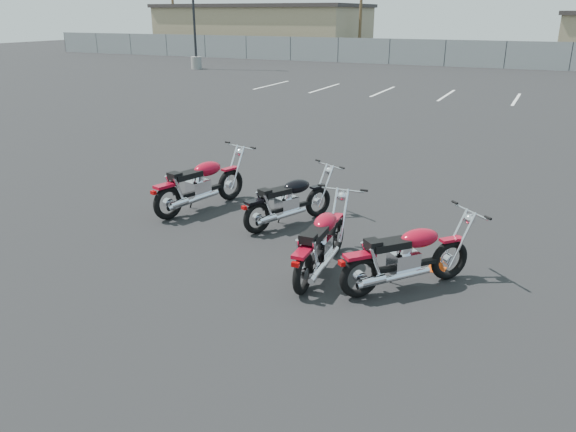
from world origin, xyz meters
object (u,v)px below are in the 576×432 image
at_px(motorcycle_front_red, 200,184).
at_px(motorcycle_second_black, 289,201).
at_px(motorcycle_rear_red, 407,257).
at_px(motorcycle_third_red, 321,243).

bearing_deg(motorcycle_front_red, motorcycle_second_black, -1.08).
xyz_separation_m(motorcycle_front_red, motorcycle_second_black, (1.88, -0.04, -0.05)).
bearing_deg(motorcycle_rear_red, motorcycle_front_red, 160.31).
height_order(motorcycle_front_red, motorcycle_second_black, motorcycle_front_red).
bearing_deg(motorcycle_rear_red, motorcycle_second_black, 148.44).
bearing_deg(motorcycle_third_red, motorcycle_front_red, 153.05).
bearing_deg(motorcycle_rear_red, motorcycle_third_red, -178.59).
relative_size(motorcycle_third_red, motorcycle_rear_red, 1.16).
distance_m(motorcycle_front_red, motorcycle_third_red, 3.51).
relative_size(motorcycle_front_red, motorcycle_third_red, 1.06).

